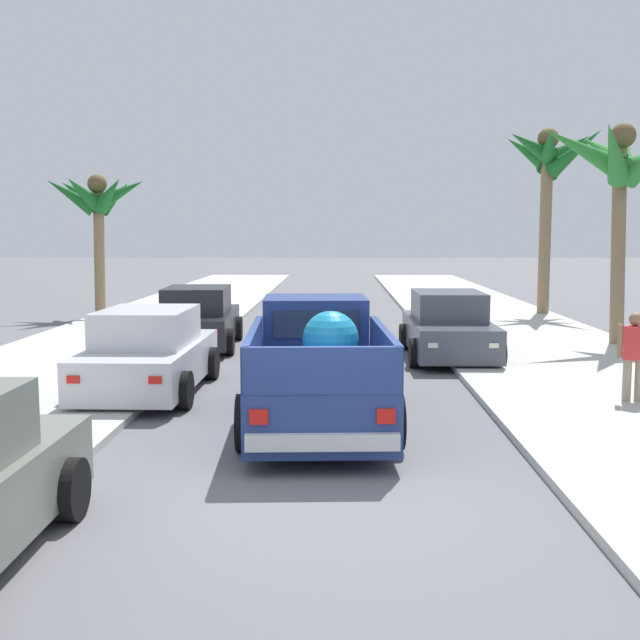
# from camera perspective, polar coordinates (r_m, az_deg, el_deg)

# --- Properties ---
(ground_plane) EXTENTS (160.00, 160.00, 0.00)m
(ground_plane) POSITION_cam_1_polar(r_m,az_deg,el_deg) (8.69, -1.18, -12.86)
(ground_plane) COLOR slate
(sidewalk_left) EXTENTS (5.11, 60.00, 0.12)m
(sidewalk_left) POSITION_cam_1_polar(r_m,az_deg,el_deg) (21.17, -14.35, -1.34)
(sidewalk_left) COLOR beige
(sidewalk_left) RESTS_ON ground
(sidewalk_right) EXTENTS (5.11, 60.00, 0.12)m
(sidewalk_right) POSITION_cam_1_polar(r_m,az_deg,el_deg) (20.98, 15.05, -1.42)
(sidewalk_right) COLOR beige
(sidewalk_right) RESTS_ON ground
(curb_left) EXTENTS (0.16, 60.00, 0.10)m
(curb_left) POSITION_cam_1_polar(r_m,az_deg,el_deg) (20.89, -11.29, -1.39)
(curb_left) COLOR silver
(curb_left) RESTS_ON ground
(curb_right) EXTENTS (0.16, 60.00, 0.10)m
(curb_right) POSITION_cam_1_polar(r_m,az_deg,el_deg) (20.74, 11.94, -1.46)
(curb_right) COLOR silver
(curb_right) RESTS_ON ground
(pickup_truck) EXTENTS (2.40, 5.30, 1.80)m
(pickup_truck) POSITION_cam_1_polar(r_m,az_deg,el_deg) (11.72, -0.18, -3.72)
(pickup_truck) COLOR navy
(pickup_truck) RESTS_ON ground
(car_left_near) EXTENTS (2.18, 4.33, 1.54)m
(car_left_near) POSITION_cam_1_polar(r_m,az_deg,el_deg) (19.46, -9.13, 0.05)
(car_left_near) COLOR black
(car_left_near) RESTS_ON ground
(car_left_mid) EXTENTS (2.02, 4.26, 1.54)m
(car_left_mid) POSITION_cam_1_polar(r_m,az_deg,el_deg) (17.85, 9.56, -0.54)
(car_left_mid) COLOR #474C56
(car_left_mid) RESTS_ON ground
(car_right_mid) EXTENTS (2.06, 4.28, 1.54)m
(car_right_mid) POSITION_cam_1_polar(r_m,az_deg,el_deg) (14.09, -12.67, -2.49)
(car_right_mid) COLOR silver
(car_right_mid) RESTS_ON ground
(palm_tree_right_fore) EXTENTS (3.31, 3.50, 6.40)m
(palm_tree_right_fore) POSITION_cam_1_polar(r_m,az_deg,el_deg) (27.53, 16.81, 11.12)
(palm_tree_right_fore) COLOR #846B4C
(palm_tree_right_fore) RESTS_ON ground
(palm_tree_left_mid) EXTENTS (4.43, 3.72, 5.62)m
(palm_tree_left_mid) POSITION_cam_1_polar(r_m,az_deg,el_deg) (20.57, 21.79, 10.83)
(palm_tree_left_mid) COLOR #846B4C
(palm_tree_left_mid) RESTS_ON ground
(palm_tree_left_back) EXTENTS (3.46, 3.14, 4.89)m
(palm_tree_left_back) POSITION_cam_1_polar(r_m,az_deg,el_deg) (27.31, -16.35, 8.55)
(palm_tree_left_back) COLOR #846B4C
(palm_tree_left_back) RESTS_ON ground
(pedestrian) EXTENTS (0.57, 0.43, 1.59)m
(pedestrian) POSITION_cam_1_polar(r_m,az_deg,el_deg) (13.56, 22.43, -2.32)
(pedestrian) COLOR gray
(pedestrian) RESTS_ON ground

